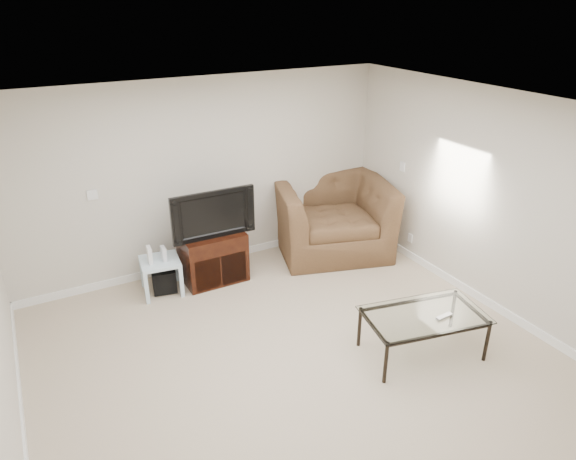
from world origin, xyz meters
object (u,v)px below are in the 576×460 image
subwoofer (164,279)px  recliner (332,205)px  tv_stand (213,256)px  coffee_table (422,334)px  television (211,212)px  side_table (161,276)px

subwoofer → recliner: bearing=-0.3°
tv_stand → coffee_table: (1.31, -2.45, -0.09)m
television → side_table: television is taller
tv_stand → coffee_table: bearing=-62.0°
television → coffee_table: size_ratio=0.82×
tv_stand → recliner: 1.84m
recliner → tv_stand: bearing=-163.1°
side_table → subwoofer: (0.03, 0.01, -0.06)m
television → recliner: 1.82m
side_table → coffee_table: coffee_table is taller
side_table → recliner: 2.53m
side_table → recliner: (2.48, 0.00, 0.46)m
side_table → coffee_table: 3.16m
subwoofer → recliner: recliner is taller
recliner → coffee_table: 2.54m
subwoofer → coffee_table: coffee_table is taller
television → recliner: recliner is taller
coffee_table → tv_stand: bearing=118.2°
side_table → coffee_table: (2.00, -2.45, 0.01)m
side_table → recliner: bearing=0.0°
subwoofer → side_table: bearing=-153.4°
recliner → side_table: bearing=-163.1°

